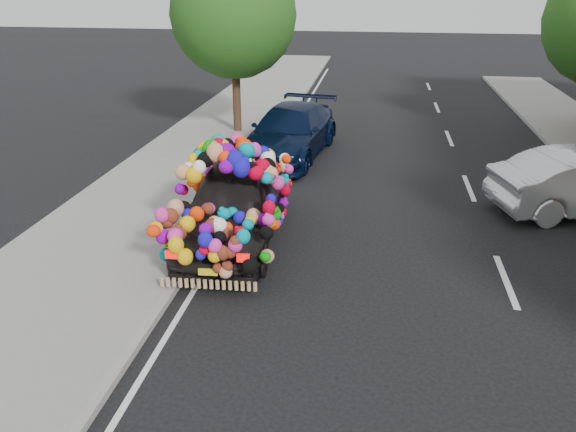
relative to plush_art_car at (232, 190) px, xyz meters
name	(u,v)px	position (x,y,z in m)	size (l,w,h in m)	color
ground	(313,266)	(1.80, -0.94, -1.13)	(100.00, 100.00, 0.00)	black
sidewalk	(104,248)	(-2.50, -0.94, -1.07)	(4.00, 60.00, 0.12)	gray
kerb	(196,255)	(-0.55, -0.94, -1.07)	(0.15, 60.00, 0.13)	gray
lane_markings	(506,281)	(5.40, -0.94, -1.13)	(6.00, 50.00, 0.01)	silver
tree_near_sidewalk	(234,14)	(-2.00, 8.56, 2.89)	(4.20, 4.20, 6.13)	#332114
plush_art_car	(232,190)	(0.00, 0.00, 0.00)	(2.46, 4.88, 2.21)	black
navy_sedan	(290,132)	(0.25, 6.17, -0.38)	(2.12, 5.21, 1.51)	black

